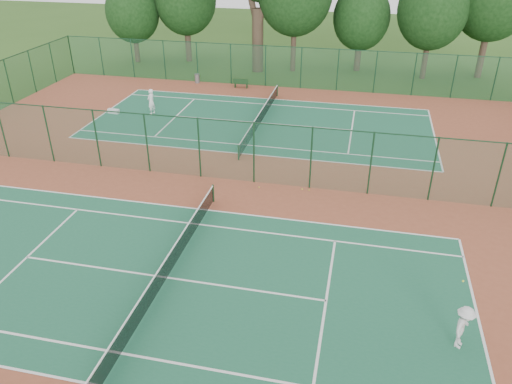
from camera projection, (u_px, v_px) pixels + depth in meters
ground at (227, 179)px, 27.86m from camera, size 120.00×120.00×0.00m
red_pad at (227, 179)px, 27.86m from camera, size 40.00×36.00×0.01m
court_near at (167, 278)px, 20.14m from camera, size 23.77×10.97×0.01m
court_far at (261, 123)px, 35.57m from camera, size 23.77×10.97×0.01m
fence_north at (283, 67)px, 42.44m from camera, size 40.00×0.09×3.50m
fence_divider at (226, 150)px, 27.02m from camera, size 40.00×0.09×3.50m
tennis_net_near at (166, 267)px, 19.89m from camera, size 0.10×12.90×0.97m
tennis_net_far at (261, 116)px, 35.31m from camera, size 0.10×12.90×0.97m
player_near at (463, 327)px, 16.53m from camera, size 0.97×1.22×1.65m
player_far at (151, 102)px, 36.76m from camera, size 0.61×0.78×1.90m
trash_bin at (197, 78)px, 44.22m from camera, size 0.45×0.45×0.79m
bench at (241, 83)px, 42.86m from camera, size 1.31×0.43×0.80m
kit_bag at (113, 111)px, 37.30m from camera, size 0.89×0.41×0.32m
stray_ball_a at (302, 189)px, 26.74m from camera, size 0.07×0.07×0.07m
stray_ball_b at (309, 190)px, 26.65m from camera, size 0.07×0.07×0.07m
stray_ball_c at (259, 187)px, 26.93m from camera, size 0.07×0.07×0.07m
evergreen_row at (299, 69)px, 48.55m from camera, size 39.00×5.00×12.00m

